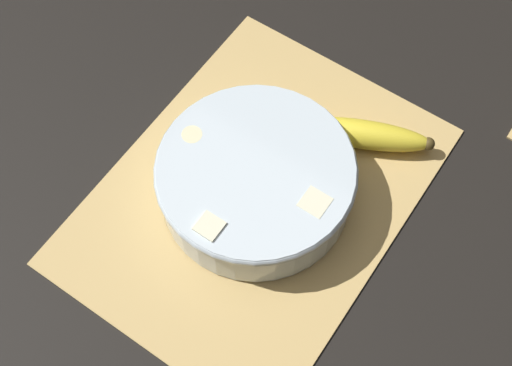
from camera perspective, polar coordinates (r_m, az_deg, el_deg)
name	(u,v)px	position (r m, az deg, el deg)	size (l,w,h in m)	color
ground_plane	(256,195)	(0.90, 0.00, -0.98)	(6.00, 6.00, 0.00)	black
bamboo_mat_center	(256,194)	(0.90, 0.00, -0.89)	(0.47, 0.35, 0.01)	tan
fruit_salad_bowl	(256,179)	(0.86, -0.02, 0.34)	(0.24, 0.24, 0.07)	silver
whole_banana	(363,134)	(0.93, 8.55, 3.87)	(0.11, 0.18, 0.04)	yellow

